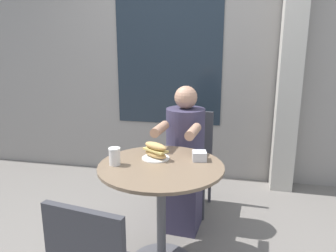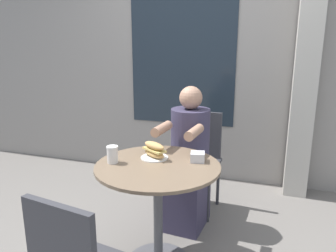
% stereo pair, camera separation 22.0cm
% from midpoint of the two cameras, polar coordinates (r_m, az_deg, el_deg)
% --- Properties ---
extents(storefront_wall, '(8.00, 0.09, 2.80)m').
position_cam_midpoint_polar(storefront_wall, '(3.52, 9.14, 13.07)').
color(storefront_wall, gray).
rests_on(storefront_wall, ground_plane).
extents(lattice_pillar, '(0.21, 0.21, 2.40)m').
position_cam_midpoint_polar(lattice_pillar, '(3.34, 24.69, 8.46)').
color(lattice_pillar, '#B2ADA3').
rests_on(lattice_pillar, ground_plane).
extents(cafe_table, '(0.79, 0.79, 0.72)m').
position_cam_midpoint_polar(cafe_table, '(2.14, 1.22, -11.46)').
color(cafe_table, brown).
rests_on(cafe_table, ground_plane).
extents(diner_chair, '(0.41, 0.41, 0.87)m').
position_cam_midpoint_polar(diner_chair, '(2.96, 7.58, -4.44)').
color(diner_chair, '#333338').
rests_on(diner_chair, ground_plane).
extents(seated_diner, '(0.34, 0.56, 1.14)m').
position_cam_midpoint_polar(seated_diner, '(2.65, 5.96, -7.10)').
color(seated_diner, '#38334C').
rests_on(seated_diner, ground_plane).
extents(sandwich_on_plate, '(0.19, 0.18, 0.11)m').
position_cam_midpoint_polar(sandwich_on_plate, '(2.16, 0.52, -4.43)').
color(sandwich_on_plate, white).
rests_on(sandwich_on_plate, cafe_table).
extents(drink_cup, '(0.07, 0.07, 0.11)m').
position_cam_midpoint_polar(drink_cup, '(2.09, -6.69, -5.00)').
color(drink_cup, silver).
rests_on(drink_cup, cafe_table).
extents(napkin_box, '(0.11, 0.11, 0.06)m').
position_cam_midpoint_polar(napkin_box, '(2.13, 8.14, -5.40)').
color(napkin_box, silver).
rests_on(napkin_box, cafe_table).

